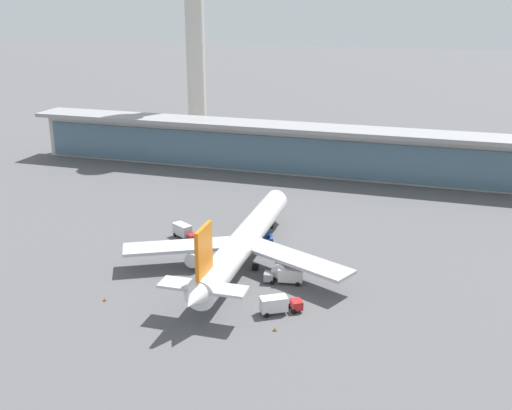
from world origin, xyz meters
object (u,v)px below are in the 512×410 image
(safety_cone_alpha, at_px, (265,313))
(service_truck_under_wing_blue, at_px, (268,236))
(service_truck_by_tail_grey, at_px, (286,275))
(service_truck_mid_apron_red, at_px, (278,304))
(control_tower, at_px, (195,27))
(safety_cone_delta, at_px, (190,303))
(safety_cone_charlie, at_px, (275,329))
(safety_cone_bravo, at_px, (105,299))
(service_truck_near_nose_red, at_px, (184,231))
(airliner_on_stand, at_px, (243,242))

(safety_cone_alpha, bearing_deg, service_truck_under_wing_blue, 105.54)
(service_truck_by_tail_grey, distance_m, safety_cone_alpha, 12.80)
(service_truck_under_wing_blue, xyz_separation_m, service_truck_mid_apron_red, (11.09, -31.49, 0.88))
(control_tower, bearing_deg, safety_cone_alpha, -62.16)
(service_truck_mid_apron_red, distance_m, safety_cone_alpha, 2.69)
(safety_cone_delta, bearing_deg, safety_cone_charlie, -13.38)
(safety_cone_charlie, bearing_deg, safety_cone_bravo, 178.56)
(safety_cone_alpha, xyz_separation_m, safety_cone_charlie, (3.09, -4.74, 0.00))
(service_truck_under_wing_blue, relative_size, safety_cone_charlie, 9.68)
(service_truck_under_wing_blue, height_order, safety_cone_delta, service_truck_under_wing_blue)
(service_truck_near_nose_red, height_order, safety_cone_bravo, service_truck_near_nose_red)
(service_truck_near_nose_red, distance_m, safety_cone_charlie, 44.72)
(control_tower, bearing_deg, safety_cone_delta, -68.11)
(safety_cone_alpha, xyz_separation_m, safety_cone_bravo, (-28.83, -3.93, 0.00))
(control_tower, xyz_separation_m, safety_cone_charlie, (61.42, -115.21, -42.03))
(service_truck_by_tail_grey, bearing_deg, service_truck_mid_apron_red, -81.97)
(control_tower, height_order, safety_cone_alpha, control_tower)
(service_truck_by_tail_grey, bearing_deg, safety_cone_bravo, -150.32)
(safety_cone_charlie, bearing_deg, airliner_on_stand, 119.86)
(service_truck_near_nose_red, bearing_deg, safety_cone_charlie, -47.09)
(service_truck_by_tail_grey, bearing_deg, control_tower, 120.99)
(control_tower, distance_m, safety_cone_delta, 127.03)
(safety_cone_alpha, bearing_deg, safety_cone_delta, -176.83)
(service_truck_mid_apron_red, relative_size, safety_cone_alpha, 10.60)
(safety_cone_charlie, bearing_deg, service_truck_mid_apron_red, 100.31)
(service_truck_by_tail_grey, distance_m, safety_cone_delta, 19.50)
(safety_cone_bravo, xyz_separation_m, safety_cone_charlie, (31.92, -0.80, 0.00))
(service_truck_near_nose_red, relative_size, control_tower, 0.10)
(service_truck_near_nose_red, bearing_deg, control_tower, 110.60)
(safety_cone_bravo, bearing_deg, control_tower, 104.46)
(service_truck_mid_apron_red, distance_m, safety_cone_charlie, 6.12)
(service_truck_by_tail_grey, bearing_deg, service_truck_under_wing_blue, 115.42)
(safety_cone_charlie, bearing_deg, safety_cone_alpha, 123.12)
(airliner_on_stand, xyz_separation_m, service_truck_under_wing_blue, (0.92, 14.58, -4.32))
(service_truck_under_wing_blue, relative_size, safety_cone_alpha, 9.68)
(service_truck_by_tail_grey, xyz_separation_m, safety_cone_alpha, (-0.39, -12.72, -1.37))
(airliner_on_stand, xyz_separation_m, service_truck_by_tail_grey, (10.38, -5.33, -3.44))
(service_truck_mid_apron_red, bearing_deg, safety_cone_charlie, -79.69)
(service_truck_under_wing_blue, distance_m, safety_cone_charlie, 39.29)
(service_truck_under_wing_blue, relative_size, service_truck_by_tail_grey, 0.89)
(service_truck_by_tail_grey, relative_size, safety_cone_charlie, 10.83)
(airliner_on_stand, height_order, service_truck_by_tail_grey, airliner_on_stand)
(service_truck_under_wing_blue, relative_size, service_truck_mid_apron_red, 0.91)
(service_truck_mid_apron_red, bearing_deg, safety_cone_alpha, -150.68)
(service_truck_under_wing_blue, distance_m, control_tower, 101.06)
(service_truck_under_wing_blue, bearing_deg, safety_cone_alpha, -74.46)
(service_truck_by_tail_grey, bearing_deg, safety_cone_charlie, -81.20)
(service_truck_near_nose_red, distance_m, safety_cone_bravo, 32.00)
(safety_cone_alpha, bearing_deg, safety_cone_bravo, -172.23)
(service_truck_near_nose_red, xyz_separation_m, service_truck_mid_apron_red, (29.36, -26.87, 0.00))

